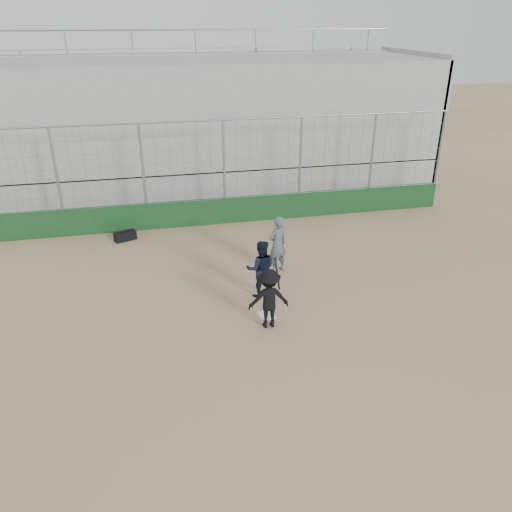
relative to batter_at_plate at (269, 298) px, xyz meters
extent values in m
plane|color=olive|center=(0.08, 0.48, -0.82)|extent=(90.00, 90.00, 0.00)
cube|color=white|center=(0.08, 0.48, -0.81)|extent=(0.44, 0.44, 0.02)
cube|color=#123919|center=(0.08, 7.48, -0.32)|extent=(18.00, 0.25, 1.00)
cylinder|color=gray|center=(0.08, 7.48, 1.18)|extent=(0.10, 0.10, 4.00)
cylinder|color=gray|center=(9.08, 7.48, 1.18)|extent=(0.10, 0.10, 4.00)
cylinder|color=gray|center=(0.08, 7.48, 3.18)|extent=(18.00, 0.07, 0.07)
cube|color=#949494|center=(0.08, 12.43, -0.02)|extent=(20.00, 6.70, 1.60)
cube|color=#949494|center=(0.08, 12.43, 2.88)|extent=(20.00, 6.70, 4.20)
cube|color=#949494|center=(10.08, 12.43, 2.08)|extent=(0.25, 6.70, 6.10)
cylinder|color=gray|center=(0.08, 15.58, 5.98)|extent=(20.00, 0.06, 0.06)
imported|color=black|center=(0.00, 0.00, 0.00)|extent=(1.08, 0.65, 1.65)
cylinder|color=black|center=(0.25, 0.15, 0.63)|extent=(0.07, 0.57, 0.71)
imported|color=black|center=(0.14, 1.54, -0.25)|extent=(0.92, 0.75, 1.15)
sphere|color=maroon|center=(0.14, 1.54, 0.22)|extent=(0.28, 0.28, 0.28)
imported|color=#4F5564|center=(1.01, 2.98, 0.02)|extent=(0.81, 0.69, 1.69)
cube|color=black|center=(-3.78, 6.54, -0.66)|extent=(0.84, 0.59, 0.33)
cylinder|color=black|center=(-3.78, 6.54, -0.47)|extent=(0.48, 0.22, 0.04)
camera|label=1|loc=(-2.71, -10.77, 6.57)|focal=35.00mm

